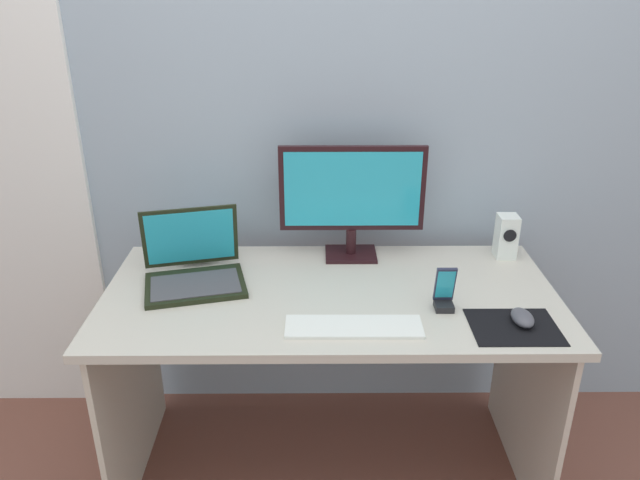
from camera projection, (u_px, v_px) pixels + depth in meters
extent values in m
plane|color=brown|center=(329.00, 466.00, 2.24)|extent=(8.00, 8.00, 0.00)
cube|color=#93A5B5|center=(328.00, 99.00, 2.13)|extent=(6.00, 0.04, 2.50)
cube|color=beige|center=(330.00, 296.00, 1.94)|extent=(1.44, 0.69, 0.03)
cube|color=beige|center=(131.00, 389.00, 2.09)|extent=(0.02, 0.65, 0.70)
cube|color=beige|center=(526.00, 388.00, 2.10)|extent=(0.02, 0.65, 0.70)
cube|color=black|center=(351.00, 254.00, 2.18)|extent=(0.18, 0.14, 0.01)
cylinder|color=black|center=(351.00, 241.00, 2.16)|extent=(0.04, 0.04, 0.09)
cube|color=black|center=(352.00, 189.00, 2.08)|extent=(0.50, 0.02, 0.30)
cube|color=#26A5BF|center=(352.00, 190.00, 2.07)|extent=(0.46, 0.00, 0.26)
cube|color=white|center=(506.00, 236.00, 2.15)|extent=(0.07, 0.07, 0.16)
cylinder|color=black|center=(510.00, 236.00, 2.10)|extent=(0.04, 0.00, 0.04)
cube|color=black|center=(195.00, 285.00, 1.96)|extent=(0.36, 0.29, 0.02)
cube|color=#47474C|center=(195.00, 284.00, 1.95)|extent=(0.31, 0.23, 0.00)
cube|color=black|center=(190.00, 237.00, 2.03)|extent=(0.32, 0.12, 0.22)
cube|color=#26A5BF|center=(190.00, 237.00, 2.03)|extent=(0.29, 0.10, 0.19)
sphere|color=silver|center=(196.00, 234.00, 2.14)|extent=(0.18, 0.18, 0.18)
cube|color=white|center=(354.00, 327.00, 1.74)|extent=(0.39, 0.12, 0.01)
cube|color=black|center=(514.00, 327.00, 1.75)|extent=(0.25, 0.20, 0.00)
ellipsoid|color=#4C4B54|center=(522.00, 318.00, 1.76)|extent=(0.06, 0.10, 0.04)
cube|color=black|center=(444.00, 306.00, 1.84)|extent=(0.06, 0.06, 0.02)
cube|color=#282B43|center=(445.00, 284.00, 1.82)|extent=(0.06, 0.04, 0.12)
cube|color=#26A5BF|center=(445.00, 285.00, 1.81)|extent=(0.05, 0.02, 0.10)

